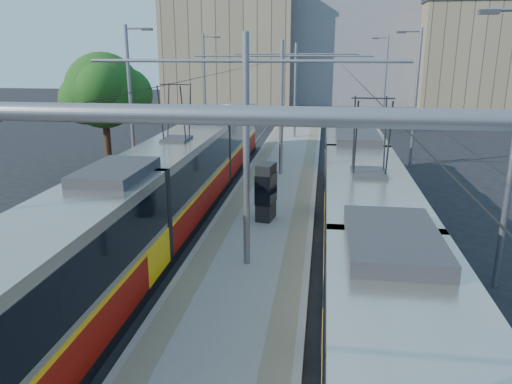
# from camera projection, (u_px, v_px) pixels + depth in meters

# --- Properties ---
(platform) EXTENTS (4.00, 50.00, 0.30)m
(platform) POSITION_uv_depth(u_px,v_px,m) (275.00, 191.00, 24.43)
(platform) COLOR gray
(platform) RESTS_ON ground
(tactile_strip_left) EXTENTS (0.70, 50.00, 0.01)m
(tactile_strip_left) POSITION_uv_depth(u_px,v_px,m) (246.00, 187.00, 24.57)
(tactile_strip_left) COLOR gray
(tactile_strip_left) RESTS_ON platform
(tactile_strip_right) EXTENTS (0.70, 50.00, 0.01)m
(tactile_strip_right) POSITION_uv_depth(u_px,v_px,m) (305.00, 189.00, 24.19)
(tactile_strip_right) COLOR gray
(tactile_strip_right) RESTS_ON platform
(rails) EXTENTS (8.71, 70.00, 0.03)m
(rails) POSITION_uv_depth(u_px,v_px,m) (275.00, 193.00, 24.46)
(rails) COLOR gray
(rails) RESTS_ON ground
(tram_left) EXTENTS (2.43, 30.33, 5.50)m
(tram_left) POSITION_uv_depth(u_px,v_px,m) (178.00, 178.00, 20.51)
(tram_left) COLOR black
(tram_left) RESTS_ON ground
(tram_right) EXTENTS (2.43, 27.81, 5.50)m
(tram_right) POSITION_uv_depth(u_px,v_px,m) (365.00, 221.00, 14.93)
(tram_right) COLOR black
(tram_right) RESTS_ON ground
(catenary) EXTENTS (9.20, 70.00, 7.00)m
(catenary) POSITION_uv_depth(u_px,v_px,m) (269.00, 107.00, 20.51)
(catenary) COLOR gray
(catenary) RESTS_ON platform
(street_lamps) EXTENTS (15.18, 38.22, 8.00)m
(street_lamps) POSITION_uv_depth(u_px,v_px,m) (283.00, 100.00, 27.13)
(street_lamps) COLOR gray
(street_lamps) RESTS_ON ground
(shelter) EXTENTS (0.79, 1.11, 2.26)m
(shelter) POSITION_uv_depth(u_px,v_px,m) (266.00, 191.00, 19.56)
(shelter) COLOR black
(shelter) RESTS_ON platform
(tree) EXTENTS (4.62, 4.27, 6.71)m
(tree) POSITION_uv_depth(u_px,v_px,m) (109.00, 92.00, 27.87)
(tree) COLOR #382314
(tree) RESTS_ON ground
(building_left) EXTENTS (16.32, 12.24, 14.38)m
(building_left) POSITION_uv_depth(u_px,v_px,m) (232.00, 46.00, 64.75)
(building_left) COLOR gray
(building_left) RESTS_ON ground
(building_centre) EXTENTS (18.36, 14.28, 17.10)m
(building_centre) POSITION_uv_depth(u_px,v_px,m) (356.00, 36.00, 66.10)
(building_centre) COLOR gray
(building_centre) RESTS_ON ground
(building_right) EXTENTS (14.28, 10.20, 12.37)m
(building_right) POSITION_uv_depth(u_px,v_px,m) (477.00, 55.00, 59.20)
(building_right) COLOR gray
(building_right) RESTS_ON ground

